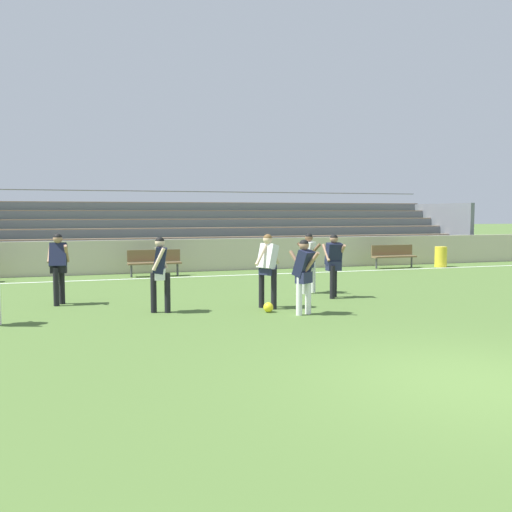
{
  "coord_description": "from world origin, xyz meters",
  "views": [
    {
      "loc": [
        -4.84,
        -5.79,
        2.18
      ],
      "look_at": [
        -0.54,
        7.8,
        1.06
      ],
      "focal_mm": 38.99,
      "sensor_mm": 36.0,
      "label": 1
    }
  ],
  "objects_px": {
    "player_white_wide_right": "(309,258)",
    "soccer_ball": "(268,307)",
    "trash_bin": "(441,257)",
    "player_white_overlapping": "(268,264)",
    "player_dark_challenging": "(304,270)",
    "player_dark_on_ball": "(334,260)",
    "bench_far_left": "(393,254)",
    "player_dark_trailing_run": "(58,262)",
    "bench_centre_sideline": "(154,260)",
    "player_dark_deep_cover": "(160,268)",
    "bleacher_stand": "(221,231)"
  },
  "relations": [
    {
      "from": "player_dark_trailing_run",
      "to": "player_dark_on_ball",
      "type": "distance_m",
      "value": 6.7
    },
    {
      "from": "bench_centre_sideline",
      "to": "player_dark_deep_cover",
      "type": "distance_m",
      "value": 7.06
    },
    {
      "from": "bench_centre_sideline",
      "to": "player_dark_on_ball",
      "type": "xyz_separation_m",
      "value": [
        3.74,
        -6.25,
        0.42
      ]
    },
    {
      "from": "bench_far_left",
      "to": "player_dark_challenging",
      "type": "xyz_separation_m",
      "value": [
        -7.15,
        -8.17,
        0.4
      ]
    },
    {
      "from": "trash_bin",
      "to": "soccer_ball",
      "type": "xyz_separation_m",
      "value": [
        -9.79,
        -7.44,
        -0.3
      ]
    },
    {
      "from": "player_dark_deep_cover",
      "to": "player_dark_challenging",
      "type": "bearing_deg",
      "value": -21.86
    },
    {
      "from": "player_dark_on_ball",
      "to": "soccer_ball",
      "type": "distance_m",
      "value": 2.79
    },
    {
      "from": "bench_centre_sideline",
      "to": "soccer_ball",
      "type": "relative_size",
      "value": 8.18
    },
    {
      "from": "bleacher_stand",
      "to": "player_dark_on_ball",
      "type": "bearing_deg",
      "value": -88.1
    },
    {
      "from": "trash_bin",
      "to": "player_white_wide_right",
      "type": "bearing_deg",
      "value": -147.19
    },
    {
      "from": "player_dark_deep_cover",
      "to": "player_dark_trailing_run",
      "type": "bearing_deg",
      "value": 141.05
    },
    {
      "from": "player_dark_trailing_run",
      "to": "player_dark_deep_cover",
      "type": "relative_size",
      "value": 1.02
    },
    {
      "from": "player_dark_deep_cover",
      "to": "soccer_ball",
      "type": "relative_size",
      "value": 7.52
    },
    {
      "from": "trash_bin",
      "to": "bench_far_left",
      "type": "bearing_deg",
      "value": 173.19
    },
    {
      "from": "player_white_wide_right",
      "to": "soccer_ball",
      "type": "height_order",
      "value": "player_white_wide_right"
    },
    {
      "from": "player_dark_on_ball",
      "to": "player_dark_deep_cover",
      "type": "bearing_deg",
      "value": -170.35
    },
    {
      "from": "player_white_overlapping",
      "to": "player_dark_trailing_run",
      "type": "distance_m",
      "value": 4.92
    },
    {
      "from": "bench_centre_sideline",
      "to": "player_dark_deep_cover",
      "type": "height_order",
      "value": "player_dark_deep_cover"
    },
    {
      "from": "player_dark_trailing_run",
      "to": "bench_far_left",
      "type": "bearing_deg",
      "value": 23.45
    },
    {
      "from": "player_dark_trailing_run",
      "to": "soccer_ball",
      "type": "distance_m",
      "value": 5.08
    },
    {
      "from": "bleacher_stand",
      "to": "soccer_ball",
      "type": "distance_m",
      "value": 12.15
    },
    {
      "from": "bench_far_left",
      "to": "bench_centre_sideline",
      "type": "bearing_deg",
      "value": 180.0
    },
    {
      "from": "trash_bin",
      "to": "soccer_ball",
      "type": "distance_m",
      "value": 12.3
    },
    {
      "from": "player_white_overlapping",
      "to": "player_white_wide_right",
      "type": "distance_m",
      "value": 2.63
    },
    {
      "from": "player_white_wide_right",
      "to": "player_dark_challenging",
      "type": "bearing_deg",
      "value": -114.79
    },
    {
      "from": "trash_bin",
      "to": "bleacher_stand",
      "type": "bearing_deg",
      "value": 150.36
    },
    {
      "from": "bench_far_left",
      "to": "player_white_wide_right",
      "type": "relative_size",
      "value": 1.11
    },
    {
      "from": "bleacher_stand",
      "to": "player_dark_deep_cover",
      "type": "relative_size",
      "value": 13.5
    },
    {
      "from": "player_dark_on_ball",
      "to": "soccer_ball",
      "type": "height_order",
      "value": "player_dark_on_ball"
    },
    {
      "from": "bench_centre_sideline",
      "to": "player_white_overlapping",
      "type": "bearing_deg",
      "value": -77.09
    },
    {
      "from": "trash_bin",
      "to": "player_white_overlapping",
      "type": "relative_size",
      "value": 0.48
    },
    {
      "from": "player_dark_challenging",
      "to": "player_dark_on_ball",
      "type": "xyz_separation_m",
      "value": [
        1.61,
        1.92,
        0.02
      ]
    },
    {
      "from": "player_white_overlapping",
      "to": "player_dark_challenging",
      "type": "xyz_separation_m",
      "value": [
        0.48,
        -0.97,
        -0.06
      ]
    },
    {
      "from": "bench_centre_sideline",
      "to": "player_dark_on_ball",
      "type": "height_order",
      "value": "player_dark_on_ball"
    },
    {
      "from": "bench_far_left",
      "to": "player_white_overlapping",
      "type": "relative_size",
      "value": 1.06
    },
    {
      "from": "soccer_ball",
      "to": "player_white_overlapping",
      "type": "bearing_deg",
      "value": 73.02
    },
    {
      "from": "player_white_wide_right",
      "to": "player_dark_on_ball",
      "type": "distance_m",
      "value": 1.0
    },
    {
      "from": "bench_far_left",
      "to": "soccer_ball",
      "type": "distance_m",
      "value": 10.94
    },
    {
      "from": "player_dark_trailing_run",
      "to": "player_white_wide_right",
      "type": "height_order",
      "value": "player_dark_trailing_run"
    },
    {
      "from": "bleacher_stand",
      "to": "soccer_ball",
      "type": "bearing_deg",
      "value": -99.0
    },
    {
      "from": "player_dark_trailing_run",
      "to": "soccer_ball",
      "type": "xyz_separation_m",
      "value": [
        4.39,
        -2.4,
        -0.9
      ]
    },
    {
      "from": "soccer_ball",
      "to": "player_dark_on_ball",
      "type": "bearing_deg",
      "value": 32.56
    },
    {
      "from": "player_dark_challenging",
      "to": "player_dark_trailing_run",
      "type": "height_order",
      "value": "player_dark_trailing_run"
    },
    {
      "from": "bench_far_left",
      "to": "player_dark_trailing_run",
      "type": "xyz_separation_m",
      "value": [
        -12.17,
        -5.28,
        0.46
      ]
    },
    {
      "from": "player_dark_challenging",
      "to": "soccer_ball",
      "type": "xyz_separation_m",
      "value": [
        -0.63,
        0.49,
        -0.84
      ]
    },
    {
      "from": "player_dark_deep_cover",
      "to": "player_white_wide_right",
      "type": "height_order",
      "value": "player_dark_deep_cover"
    },
    {
      "from": "player_dark_challenging",
      "to": "player_white_wide_right",
      "type": "relative_size",
      "value": 0.99
    },
    {
      "from": "player_white_wide_right",
      "to": "soccer_ball",
      "type": "distance_m",
      "value": 3.2
    },
    {
      "from": "bleacher_stand",
      "to": "player_dark_challenging",
      "type": "relative_size",
      "value": 13.89
    },
    {
      "from": "trash_bin",
      "to": "player_white_overlapping",
      "type": "bearing_deg",
      "value": -144.21
    }
  ]
}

